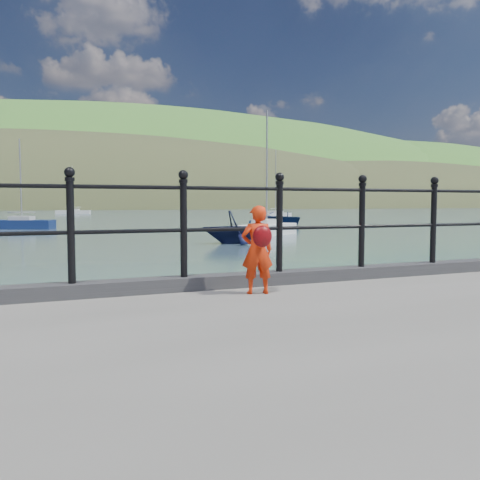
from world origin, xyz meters
name	(u,v)px	position (x,y,z in m)	size (l,w,h in m)	color
ground	(229,366)	(0.00, 0.00, 0.00)	(600.00, 600.00, 0.00)	#2D4251
kerb	(233,280)	(0.00, -0.15, 1.07)	(60.00, 0.30, 0.15)	#28282B
railing	(233,216)	(0.00, -0.15, 1.82)	(18.11, 0.11, 1.20)	black
far_shore	(121,255)	(38.34, 239.41, -22.57)	(830.00, 200.00, 156.00)	#333A21
child	(257,249)	(0.06, -0.69, 1.49)	(0.38, 0.33, 0.95)	red
launch_blue	(280,218)	(18.74, 35.04, 0.63)	(4.35, 6.09, 1.26)	navy
launch_navy	(234,227)	(7.12, 17.43, 0.81)	(2.66, 3.08, 1.62)	black
sailboat_deep	(73,212)	(5.60, 93.27, 0.34)	(6.40, 3.35, 9.08)	silver
sailboat_far	(275,216)	(28.34, 55.09, 0.34)	(6.29, 5.36, 9.31)	beige
sailboat_port	(22,225)	(-2.64, 37.03, 0.34)	(4.99, 3.35, 7.11)	navy
sailboat_near	(267,230)	(11.36, 22.57, 0.34)	(5.42, 4.65, 7.83)	white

